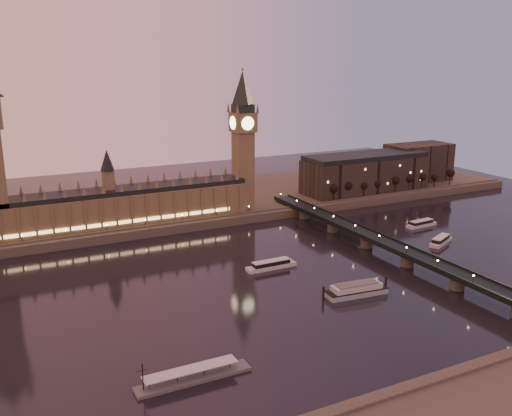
{
  "coord_description": "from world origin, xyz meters",
  "views": [
    {
      "loc": [
        -126.65,
        -255.89,
        117.2
      ],
      "look_at": [
        21.05,
        35.0,
        30.49
      ],
      "focal_mm": 40.0,
      "sensor_mm": 36.0,
      "label": 1
    }
  ],
  "objects_px": {
    "cruise_boat_a": "(271,265)",
    "cruise_boat_b": "(421,224)",
    "pontoon_pier": "(193,377)",
    "moored_barge": "(356,290)"
  },
  "relations": [
    {
      "from": "cruise_boat_b",
      "to": "pontoon_pier",
      "type": "distance_m",
      "value": 245.45
    },
    {
      "from": "cruise_boat_a",
      "to": "cruise_boat_b",
      "type": "relative_size",
      "value": 1.19
    },
    {
      "from": "cruise_boat_b",
      "to": "pontoon_pier",
      "type": "bearing_deg",
      "value": -156.76
    },
    {
      "from": "cruise_boat_a",
      "to": "moored_barge",
      "type": "relative_size",
      "value": 0.8
    },
    {
      "from": "moored_barge",
      "to": "pontoon_pier",
      "type": "height_order",
      "value": "pontoon_pier"
    },
    {
      "from": "cruise_boat_a",
      "to": "pontoon_pier",
      "type": "bearing_deg",
      "value": -132.72
    },
    {
      "from": "cruise_boat_b",
      "to": "pontoon_pier",
      "type": "relative_size",
      "value": 0.57
    },
    {
      "from": "cruise_boat_a",
      "to": "cruise_boat_b",
      "type": "xyz_separation_m",
      "value": [
        135.45,
        24.94,
        -0.09
      ]
    },
    {
      "from": "cruise_boat_a",
      "to": "cruise_boat_b",
      "type": "bearing_deg",
      "value": 10.06
    },
    {
      "from": "cruise_boat_b",
      "to": "moored_barge",
      "type": "height_order",
      "value": "moored_barge"
    }
  ]
}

